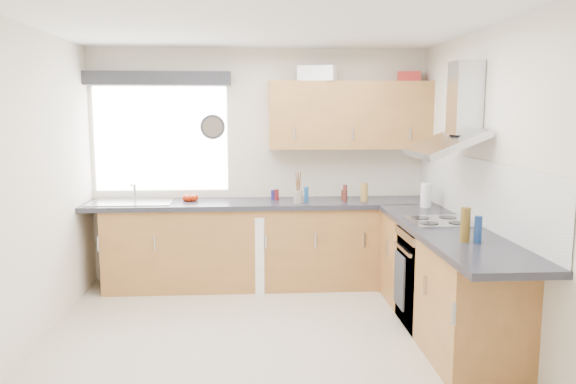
{
  "coord_description": "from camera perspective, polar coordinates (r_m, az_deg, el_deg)",
  "views": [
    {
      "loc": [
        -0.07,
        -4.29,
        1.84
      ],
      "look_at": [
        0.25,
        0.85,
        1.1
      ],
      "focal_mm": 35.0,
      "sensor_mm": 36.0,
      "label": 1
    }
  ],
  "objects": [
    {
      "name": "wall_back",
      "position": [
        6.12,
        -2.9,
        2.64
      ],
      "size": [
        3.6,
        0.02,
        2.5
      ],
      "primitive_type": "cube",
      "color": "silver",
      "rests_on": "ground_plane"
    },
    {
      "name": "bottle_0",
      "position": [
        4.23,
        17.57,
        -3.19
      ],
      "size": [
        0.07,
        0.07,
        0.25
      ],
      "primitive_type": "cylinder",
      "color": "brown",
      "rests_on": "worktop_right"
    },
    {
      "name": "worktop_right",
      "position": [
        4.67,
        16.23,
        -3.97
      ],
      "size": [
        0.62,
        2.42,
        0.05
      ],
      "primitive_type": "cube",
      "color": "#22222B",
      "rests_on": "base_cab_right"
    },
    {
      "name": "casserole",
      "position": [
        5.94,
        3.01,
        11.91
      ],
      "size": [
        0.43,
        0.37,
        0.15
      ],
      "primitive_type": "cube",
      "rotation": [
        0.0,
        0.0,
        -0.32
      ],
      "color": "white",
      "rests_on": "upper_cabinets"
    },
    {
      "name": "base_cab_back",
      "position": [
        5.97,
        -3.77,
        -5.5
      ],
      "size": [
        3.0,
        0.58,
        0.86
      ],
      "primitive_type": "cube",
      "color": "olive",
      "rests_on": "ground_plane"
    },
    {
      "name": "base_cab_corner",
      "position": [
        6.16,
        11.34,
        -5.21
      ],
      "size": [
        0.6,
        0.6,
        0.86
      ],
      "primitive_type": "cube",
      "color": "olive",
      "rests_on": "ground_plane"
    },
    {
      "name": "kitchen_roll",
      "position": [
        5.66,
        13.85,
        -0.32
      ],
      "size": [
        0.14,
        0.14,
        0.23
      ],
      "primitive_type": "cylinder",
      "rotation": [
        0.0,
        0.0,
        -0.34
      ],
      "color": "white",
      "rests_on": "worktop_right"
    },
    {
      "name": "storage_box",
      "position": [
        6.25,
        12.18,
        11.35
      ],
      "size": [
        0.28,
        0.25,
        0.11
      ],
      "primitive_type": "cube",
      "rotation": [
        0.0,
        0.0,
        -0.22
      ],
      "color": "red",
      "rests_on": "upper_cabinets"
    },
    {
      "name": "bottle_1",
      "position": [
        4.23,
        18.74,
        -3.63
      ],
      "size": [
        0.06,
        0.06,
        0.19
      ],
      "primitive_type": "cylinder",
      "color": "navy",
      "rests_on": "worktop_right"
    },
    {
      "name": "splashback",
      "position": [
        5.0,
        18.34,
        0.17
      ],
      "size": [
        0.01,
        3.0,
        0.54
      ],
      "primitive_type": "cube",
      "color": "white",
      "rests_on": "wall_right"
    },
    {
      "name": "worktop_back",
      "position": [
        5.87,
        -2.84,
        -1.19
      ],
      "size": [
        3.6,
        0.62,
        0.05
      ],
      "primitive_type": "cube",
      "color": "#22222B",
      "rests_on": "base_cab_back"
    },
    {
      "name": "utensil_pot",
      "position": [
        5.72,
        1.04,
        -0.5
      ],
      "size": [
        0.12,
        0.12,
        0.13
      ],
      "primitive_type": "cylinder",
      "rotation": [
        0.0,
        0.0,
        -0.35
      ],
      "color": "gray",
      "rests_on": "worktop_back"
    },
    {
      "name": "tomato_cluster",
      "position": [
        5.97,
        -9.91,
        -0.58
      ],
      "size": [
        0.17,
        0.17,
        0.07
      ],
      "primitive_type": null,
      "rotation": [
        0.0,
        0.0,
        -0.22
      ],
      "color": "#A11B03",
      "rests_on": "worktop_back"
    },
    {
      "name": "base_cab_right",
      "position": [
        4.92,
        15.53,
        -8.79
      ],
      "size": [
        0.58,
        2.1,
        0.86
      ],
      "primitive_type": "cube",
      "color": "olive",
      "rests_on": "ground_plane"
    },
    {
      "name": "jar_5",
      "position": [
        6.01,
        5.74,
        -0.28
      ],
      "size": [
        0.06,
        0.06,
        0.1
      ],
      "primitive_type": "cylinder",
      "color": "#4F1D10",
      "rests_on": "worktop_back"
    },
    {
      "name": "jar_3",
      "position": [
        5.92,
        7.74,
        -0.01
      ],
      "size": [
        0.07,
        0.07,
        0.19
      ],
      "primitive_type": "cylinder",
      "color": "#A27C38",
      "rests_on": "worktop_back"
    },
    {
      "name": "ceiling",
      "position": [
        4.34,
        -2.71,
        16.91
      ],
      "size": [
        3.6,
        3.6,
        0.02
      ],
      "primitive_type": "cube",
      "color": "white",
      "rests_on": "wall_back"
    },
    {
      "name": "wall_clock",
      "position": [
        6.08,
        -7.67,
        6.57
      ],
      "size": [
        0.26,
        0.04,
        0.26
      ],
      "primitive_type": "cylinder",
      "rotation": [
        1.57,
        0.0,
        0.0
      ],
      "color": "#27282C",
      "rests_on": "wall_back"
    },
    {
      "name": "extractor_hood",
      "position": [
        4.88,
        16.57,
        7.02
      ],
      "size": [
        0.52,
        0.78,
        0.66
      ],
      "primitive_type": null,
      "color": "#B4B8C1",
      "rests_on": "wall_right"
    },
    {
      "name": "window_blind",
      "position": [
        6.08,
        -13.1,
        11.19
      ],
      "size": [
        1.5,
        0.18,
        0.14
      ],
      "primitive_type": "cube",
      "color": "#27282C",
      "rests_on": "wall_back"
    },
    {
      "name": "hob_plate",
      "position": [
        4.94,
        15.07,
        -2.88
      ],
      "size": [
        0.52,
        0.52,
        0.01
      ],
      "primitive_type": "cube",
      "color": "#B4B8C1",
      "rests_on": "worktop_right"
    },
    {
      "name": "upper_cabinets",
      "position": [
        6.0,
        6.28,
        7.76
      ],
      "size": [
        1.7,
        0.35,
        0.7
      ],
      "primitive_type": "cube",
      "color": "olive",
      "rests_on": "wall_back"
    },
    {
      "name": "wall_left",
      "position": [
        4.66,
        -25.32,
        0.11
      ],
      "size": [
        0.02,
        3.6,
        2.5
      ],
      "primitive_type": "cube",
      "color": "silver",
      "rests_on": "ground_plane"
    },
    {
      "name": "wall_front",
      "position": [
        2.56,
        -1.86,
        -5.21
      ],
      "size": [
        3.6,
        0.02,
        2.5
      ],
      "primitive_type": "cube",
      "color": "silver",
      "rests_on": "ground_plane"
    },
    {
      "name": "window",
      "position": [
        6.16,
        -12.77,
        5.29
      ],
      "size": [
        1.4,
        0.02,
        1.1
      ],
      "primitive_type": "cube",
      "color": "white",
      "rests_on": "wall_back"
    },
    {
      "name": "sink",
      "position": [
        5.99,
        -15.67,
        -0.67
      ],
      "size": [
        0.84,
        0.46,
        0.1
      ],
      "primitive_type": null,
      "color": "#B4B8C1",
      "rests_on": "worktop_back"
    },
    {
      "name": "jar_2",
      "position": [
        5.82,
        5.81,
        -0.15
      ],
      "size": [
        0.04,
        0.04,
        0.18
      ],
      "primitive_type": "cylinder",
      "color": "#52211D",
      "rests_on": "worktop_back"
    },
    {
      "name": "jar_1",
      "position": [
        5.83,
        1.86,
        -0.24
      ],
      "size": [
        0.05,
        0.05,
        0.15
      ],
      "primitive_type": "cylinder",
      "color": "#1B5084",
      "rests_on": "worktop_back"
    },
    {
      "name": "jar_4",
      "position": [
        5.96,
        -1.49,
        -0.3
      ],
      "size": [
        0.06,
        0.06,
        0.1
      ],
      "primitive_type": "cylinder",
      "color": "#1F1854",
      "rests_on": "worktop_back"
    },
    {
      "name": "wall_right",
      "position": [
        4.72,
        19.84,
        0.5
      ],
      "size": [
        0.02,
        3.6,
        2.5
      ],
      "primitive_type": "cube",
      "color": "silver",
      "rests_on": "ground_plane"
    },
    {
      "name": "ground_plane",
      "position": [
        4.67,
        -2.49,
        -15.05
      ],
      "size": [
        3.6,
        3.6,
        0.0
      ],
      "primitive_type": "plane",
      "color": "beige"
    },
    {
      "name": "oven",
      "position": [
        5.05,
        14.86,
        -8.37
      ],
      "size": [
        0.56,
        0.58,
        0.85
      ],
      "primitive_type": "cube",
      "color": "black",
      "rests_on": "ground_plane"
    },
    {
      "name": "jar_0",
      "position": [
        5.94,
        -1.15,
        -0.28
      ],
      "size": [
        0.05,
        0.05,
        0.11
      ],
      "primitive_type": "cylinder",
      "color": "#5B1315",
      "rests_on": "worktop_back"
    },
    {
      "name": "washing_machine",
      "position": [
        5.99,
        -4.25,
        -5.82
      ],
      "size": [
        0.67,
        0.65,
        0.79
      ],
      "primitive_type": "cube",
      "rotation": [
        0.0,
        0.0,
        -0.3
      ],
      "color": "white",
      "rests_on": "ground_plane"
    }
  ]
}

